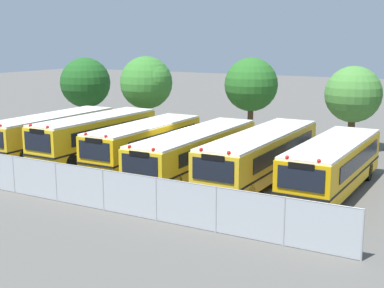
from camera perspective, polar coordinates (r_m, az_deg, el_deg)
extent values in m
plane|color=#595651|center=(30.90, -2.30, -2.66)|extent=(160.00, 160.00, 0.00)
cube|color=yellow|center=(36.51, -14.85, 1.32)|extent=(2.62, 10.28, 2.02)
cube|color=white|center=(36.35, -14.94, 2.98)|extent=(2.57, 10.08, 0.12)
cube|color=black|center=(35.83, -13.08, 1.75)|extent=(0.15, 8.00, 0.73)
cube|color=black|center=(37.54, -15.97, 2.03)|extent=(0.15, 8.00, 0.73)
cube|color=black|center=(36.58, -14.82, 0.70)|extent=(2.65, 10.39, 0.10)
sphere|color=red|center=(32.43, -20.08, 1.88)|extent=(0.18, 0.18, 0.18)
cylinder|color=black|center=(33.32, -17.77, -1.28)|extent=(0.29, 1.00, 1.00)
cylinder|color=black|center=(38.41, -10.20, 0.70)|extent=(0.29, 1.00, 1.00)
cylinder|color=black|center=(39.81, -12.68, 0.97)|extent=(0.29, 1.00, 1.00)
cube|color=yellow|center=(33.95, -10.38, 0.94)|extent=(2.61, 9.81, 2.20)
cube|color=white|center=(33.77, -10.45, 2.87)|extent=(2.55, 9.62, 0.12)
cube|color=black|center=(30.65, -16.36, -2.21)|extent=(2.46, 0.21, 0.36)
cube|color=black|center=(30.41, -16.43, 0.22)|extent=(1.98, 0.10, 1.06)
cube|color=black|center=(33.34, -8.47, 1.43)|extent=(0.19, 7.62, 0.79)
cube|color=black|center=(34.92, -11.61, 1.76)|extent=(0.19, 7.62, 0.79)
cube|color=black|center=(34.03, -10.36, 0.21)|extent=(2.63, 9.91, 0.10)
sphere|color=red|center=(29.91, -15.42, 1.77)|extent=(0.18, 0.18, 0.18)
sphere|color=red|center=(30.86, -17.14, 1.96)|extent=(0.18, 0.18, 0.18)
cube|color=black|center=(30.30, -16.51, 1.33)|extent=(1.09, 0.10, 0.24)
cylinder|color=black|center=(30.92, -13.03, -1.98)|extent=(0.30, 1.01, 1.00)
cylinder|color=black|center=(32.39, -15.77, -1.52)|extent=(0.30, 1.01, 1.00)
cylinder|color=black|center=(35.84, -5.83, 0.06)|extent=(0.30, 1.01, 1.00)
cylinder|color=black|center=(37.12, -8.48, 0.39)|extent=(0.30, 1.01, 1.00)
cube|color=yellow|center=(31.65, -5.14, 0.17)|extent=(2.49, 9.39, 2.02)
cube|color=white|center=(31.46, -5.18, 2.08)|extent=(2.44, 9.20, 0.12)
cube|color=black|center=(28.12, -10.55, -3.14)|extent=(2.49, 0.17, 0.36)
cube|color=black|center=(27.89, -10.58, -0.73)|extent=(2.00, 0.07, 0.97)
cube|color=black|center=(31.17, -2.96, 0.63)|extent=(0.08, 7.31, 0.73)
cube|color=black|center=(32.53, -6.67, 1.02)|extent=(0.08, 7.31, 0.73)
cube|color=black|center=(31.73, -5.13, -0.55)|extent=(2.51, 9.48, 0.10)
sphere|color=red|center=(27.45, -9.33, 0.84)|extent=(0.18, 0.18, 0.18)
sphere|color=red|center=(28.29, -11.47, 1.07)|extent=(0.18, 0.18, 0.18)
cube|color=black|center=(27.77, -10.63, 0.37)|extent=(1.10, 0.09, 0.24)
cylinder|color=black|center=(28.61, -7.01, -2.84)|extent=(0.29, 1.00, 1.00)
cylinder|color=black|center=(29.90, -10.37, -2.33)|extent=(0.29, 1.00, 1.00)
cylinder|color=black|center=(33.66, -0.84, -0.61)|extent=(0.29, 1.00, 1.00)
cylinder|color=black|center=(34.76, -3.93, -0.26)|extent=(0.29, 1.00, 1.00)
cube|color=yellow|center=(29.57, 0.46, -0.68)|extent=(2.53, 11.20, 1.92)
cube|color=white|center=(29.37, 0.46, 1.26)|extent=(2.48, 10.98, 0.12)
cube|color=black|center=(25.06, -5.74, -4.78)|extent=(2.50, 0.18, 0.36)
cube|color=black|center=(24.82, -5.72, -2.26)|extent=(2.01, 0.07, 0.92)
cube|color=black|center=(29.21, 2.89, -0.23)|extent=(0.10, 8.73, 0.69)
cube|color=black|center=(30.36, -1.34, 0.22)|extent=(0.10, 8.73, 0.69)
cube|color=black|center=(29.65, 0.46, -1.41)|extent=(2.56, 11.32, 0.10)
sphere|color=red|center=(24.42, -4.23, -0.60)|extent=(0.18, 0.18, 0.18)
sphere|color=red|center=(25.17, -6.80, -0.29)|extent=(0.18, 0.18, 0.18)
cube|color=black|center=(24.69, -5.76, -1.10)|extent=(1.10, 0.09, 0.24)
cylinder|color=black|center=(25.70, -1.87, -4.40)|extent=(0.29, 1.00, 1.00)
cylinder|color=black|center=(26.83, -5.87, -3.77)|extent=(0.29, 1.00, 1.00)
cylinder|color=black|center=(32.61, 5.32, -1.05)|extent=(0.29, 1.00, 1.00)
cylinder|color=black|center=(33.51, 1.91, -0.67)|extent=(0.29, 1.00, 1.00)
cube|color=yellow|center=(28.35, 7.55, -1.13)|extent=(2.56, 11.31, 2.09)
cube|color=white|center=(28.13, 7.61, 1.07)|extent=(2.51, 11.09, 0.12)
cube|color=black|center=(23.53, 2.20, -5.81)|extent=(2.55, 0.17, 0.36)
cube|color=black|center=(23.24, 2.28, -2.85)|extent=(2.05, 0.07, 1.00)
cube|color=black|center=(28.12, 10.20, -0.62)|extent=(0.09, 8.81, 0.75)
cube|color=black|center=(29.03, 5.47, -0.11)|extent=(0.09, 8.81, 0.75)
cube|color=black|center=(28.44, 7.53, -1.95)|extent=(2.59, 11.43, 0.10)
sphere|color=red|center=(22.90, 4.02, -0.95)|extent=(0.18, 0.18, 0.18)
sphere|color=red|center=(23.51, 1.00, -0.61)|extent=(0.18, 0.18, 0.18)
cube|color=black|center=(23.09, 2.28, -1.49)|extent=(1.13, 0.09, 0.24)
cylinder|color=black|center=(24.36, 6.13, -5.34)|extent=(0.29, 1.00, 1.00)
cylinder|color=black|center=(25.28, 1.50, -4.66)|extent=(0.29, 1.00, 1.00)
cylinder|color=black|center=(31.72, 12.00, -1.60)|extent=(0.29, 1.00, 1.00)
cylinder|color=black|center=(32.44, 8.26, -1.19)|extent=(0.29, 1.00, 1.00)
cube|color=#EAA80C|center=(26.93, 15.04, -2.13)|extent=(2.67, 9.74, 2.05)
cube|color=white|center=(26.71, 15.16, 0.14)|extent=(2.62, 9.55, 0.12)
cube|color=black|center=(22.61, 11.55, -6.76)|extent=(2.53, 0.21, 0.36)
cube|color=black|center=(22.32, 11.71, -3.75)|extent=(2.04, 0.10, 0.98)
cube|color=black|center=(26.86, 17.84, -1.60)|extent=(0.19, 7.56, 0.74)
cube|color=black|center=(27.49, 12.71, -1.05)|extent=(0.19, 7.56, 0.74)
cube|color=black|center=(27.03, 15.00, -2.97)|extent=(2.70, 9.84, 0.10)
sphere|color=red|center=(22.08, 13.62, -1.81)|extent=(0.18, 0.18, 0.18)
sphere|color=red|center=(22.50, 10.29, -1.44)|extent=(0.18, 0.18, 0.18)
cube|color=black|center=(22.17, 11.76, -2.37)|extent=(1.12, 0.10, 0.24)
cylinder|color=black|center=(23.67, 15.25, -6.19)|extent=(0.30, 1.01, 1.00)
cylinder|color=black|center=(24.29, 10.22, -5.51)|extent=(0.30, 1.01, 1.00)
cylinder|color=black|center=(29.78, 18.58, -2.79)|extent=(0.30, 1.01, 1.00)
cylinder|color=black|center=(30.28, 14.50, -2.33)|extent=(0.30, 1.01, 1.00)
cylinder|color=#4C3823|center=(47.47, -11.37, 3.32)|extent=(0.35, 0.35, 2.08)
sphere|color=#1E561E|center=(47.18, -11.49, 6.54)|extent=(4.37, 4.37, 4.37)
sphere|color=#1E561E|center=(47.20, -10.94, 6.96)|extent=(2.73, 2.73, 2.73)
cylinder|color=#4C3823|center=(41.26, -4.93, 2.72)|extent=(0.46, 0.46, 2.64)
sphere|color=#387A2D|center=(40.93, -5.00, 6.66)|extent=(4.06, 4.06, 4.06)
sphere|color=#387A2D|center=(40.42, -4.38, 6.88)|extent=(2.83, 2.83, 2.83)
cylinder|color=#4C3823|center=(39.57, 6.34, 2.36)|extent=(0.43, 0.43, 2.68)
sphere|color=#286623|center=(39.24, 6.43, 6.43)|extent=(3.95, 3.95, 3.95)
sphere|color=#286623|center=(39.31, 6.38, 6.17)|extent=(2.29, 2.29, 2.29)
cylinder|color=#4C3823|center=(37.49, 16.87, 1.20)|extent=(0.47, 0.47, 2.38)
sphere|color=#478438|center=(37.14, 17.10, 5.18)|extent=(3.81, 3.81, 3.81)
sphere|color=#478438|center=(37.03, 17.51, 5.72)|extent=(2.29, 2.29, 2.29)
cylinder|color=#9EA0A3|center=(27.26, -18.77, -3.13)|extent=(0.07, 0.07, 1.88)
cylinder|color=#9EA0A3|center=(25.31, -14.53, -3.97)|extent=(0.07, 0.07, 1.88)
cylinder|color=#9EA0A3|center=(23.52, -9.61, -4.93)|extent=(0.07, 0.07, 1.88)
cylinder|color=#9EA0A3|center=(21.94, -3.91, -5.98)|extent=(0.07, 0.07, 1.88)
cylinder|color=#9EA0A3|center=(20.62, 2.63, -7.11)|extent=(0.07, 0.07, 1.88)
cylinder|color=#9EA0A3|center=(19.60, 9.98, -8.27)|extent=(0.07, 0.07, 1.88)
cylinder|color=#9EA0A3|center=(18.94, 18.04, -9.38)|extent=(0.07, 0.07, 1.88)
cube|color=#ADB2B7|center=(24.39, -12.16, -4.44)|extent=(25.02, 0.02, 1.84)
cylinder|color=#9EA0A3|center=(24.16, -12.25, -2.35)|extent=(25.02, 0.04, 0.04)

